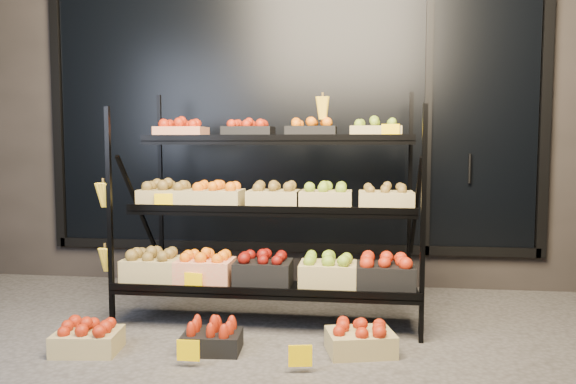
# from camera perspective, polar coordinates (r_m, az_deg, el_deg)

# --- Properties ---
(ground) EXTENTS (24.00, 24.00, 0.00)m
(ground) POSITION_cam_1_polar(r_m,az_deg,el_deg) (3.63, -3.25, -15.28)
(ground) COLOR #514F4C
(ground) RESTS_ON ground
(building) EXTENTS (6.00, 2.08, 3.50)m
(building) POSITION_cam_1_polar(r_m,az_deg,el_deg) (6.00, 1.29, 9.57)
(building) COLOR #2D2826
(building) RESTS_ON ground
(display_rack) EXTENTS (2.18, 1.02, 1.72)m
(display_rack) POSITION_cam_1_polar(r_m,az_deg,el_deg) (4.03, -1.89, -1.76)
(display_rack) COLOR black
(display_rack) RESTS_ON ground
(tag_floor_a) EXTENTS (0.13, 0.01, 0.12)m
(tag_floor_a) POSITION_cam_1_polar(r_m,az_deg,el_deg) (3.32, -10.10, -16.22)
(tag_floor_a) COLOR #FFCB00
(tag_floor_a) RESTS_ON ground
(tag_floor_b) EXTENTS (0.13, 0.01, 0.12)m
(tag_floor_b) POSITION_cam_1_polar(r_m,az_deg,el_deg) (3.20, 1.25, -16.98)
(tag_floor_b) COLOR #FFCB00
(tag_floor_b) RESTS_ON ground
(floor_crate_left) EXTENTS (0.41, 0.32, 0.19)m
(floor_crate_left) POSITION_cam_1_polar(r_m,az_deg,el_deg) (3.69, -19.69, -13.73)
(floor_crate_left) COLOR tan
(floor_crate_left) RESTS_ON ground
(floor_crate_midleft) EXTENTS (0.36, 0.28, 0.18)m
(floor_crate_midleft) POSITION_cam_1_polar(r_m,az_deg,el_deg) (3.53, -7.71, -14.45)
(floor_crate_midleft) COLOR black
(floor_crate_midleft) RESTS_ON ground
(floor_crate_midright) EXTENTS (0.45, 0.37, 0.20)m
(floor_crate_midright) POSITION_cam_1_polar(r_m,az_deg,el_deg) (3.50, 7.36, -14.50)
(floor_crate_midright) COLOR tan
(floor_crate_midright) RESTS_ON ground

